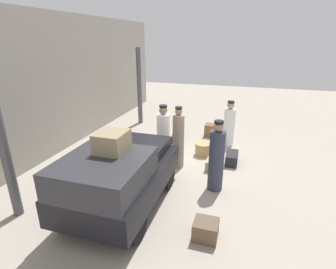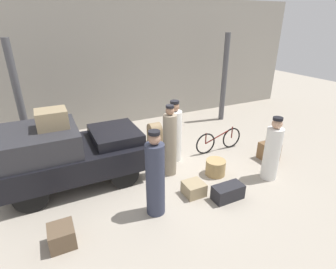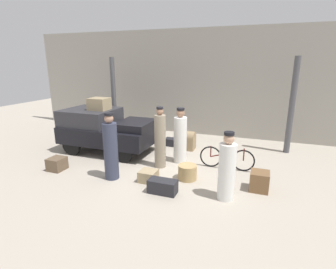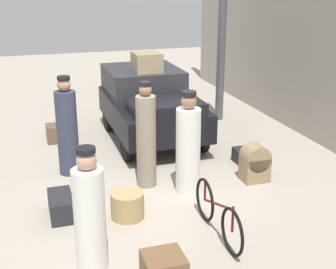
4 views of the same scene
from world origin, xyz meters
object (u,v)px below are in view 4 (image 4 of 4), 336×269
(bicycle, at_px, (218,214))
(trunk_on_truck_roof, at_px, (147,62))
(truck, at_px, (149,102))
(porter_standing_middle, at_px, (146,139))
(conductor_in_dark_uniform, at_px, (188,147))
(porter_with_bicycle, at_px, (90,216))
(porter_lifting_near_truck, at_px, (67,130))
(suitcase_black_upright, at_px, (57,133))
(wicker_basket, at_px, (127,205))
(trunk_umber_medium, at_px, (87,187))
(suitcase_small_leather, at_px, (61,206))
(suitcase_tan_flat, at_px, (245,157))
(trunk_barrel_dark, at_px, (255,163))

(bicycle, bearing_deg, trunk_on_truck_roof, 177.48)
(truck, distance_m, porter_standing_middle, 2.50)
(bicycle, relative_size, conductor_in_dark_uniform, 0.93)
(porter_with_bicycle, distance_m, conductor_in_dark_uniform, 2.58)
(porter_lifting_near_truck, xyz_separation_m, suitcase_black_upright, (-1.86, -0.07, -0.66))
(bicycle, relative_size, wicker_basket, 3.19)
(wicker_basket, height_order, trunk_umber_medium, wicker_basket)
(porter_lifting_near_truck, bearing_deg, suitcase_small_leather, -10.87)
(bicycle, relative_size, porter_lifting_near_truck, 0.88)
(trunk_umber_medium, relative_size, suitcase_small_leather, 0.65)
(bicycle, bearing_deg, porter_lifting_near_truck, -148.69)
(porter_with_bicycle, bearing_deg, suitcase_tan_flat, 126.89)
(trunk_umber_medium, bearing_deg, suitcase_small_leather, -38.53)
(truck, xyz_separation_m, porter_with_bicycle, (4.58, -2.02, -0.09))
(truck, height_order, conductor_in_dark_uniform, conductor_in_dark_uniform)
(porter_with_bicycle, relative_size, suitcase_tan_flat, 3.35)
(bicycle, bearing_deg, wicker_basket, -129.36)
(truck, height_order, wicker_basket, truck)
(porter_standing_middle, bearing_deg, suitcase_small_leather, -66.19)
(suitcase_black_upright, bearing_deg, trunk_on_truck_roof, 83.62)
(truck, height_order, suitcase_black_upright, truck)
(wicker_basket, distance_m, trunk_umber_medium, 1.08)
(wicker_basket, bearing_deg, truck, 159.27)
(porter_standing_middle, bearing_deg, bicycle, 14.90)
(porter_with_bicycle, bearing_deg, trunk_umber_medium, 173.82)
(bicycle, height_order, porter_standing_middle, porter_standing_middle)
(conductor_in_dark_uniform, height_order, suitcase_black_upright, conductor_in_dark_uniform)
(bicycle, xyz_separation_m, porter_lifting_near_truck, (-2.89, -1.76, 0.51))
(porter_with_bicycle, xyz_separation_m, suitcase_tan_flat, (-2.56, 3.41, -0.60))
(porter_lifting_near_truck, bearing_deg, trunk_on_truck_roof, 129.85)
(porter_with_bicycle, relative_size, porter_lifting_near_truck, 0.89)
(porter_with_bicycle, distance_m, suitcase_small_leather, 1.62)
(trunk_barrel_dark, xyz_separation_m, suitcase_small_leather, (0.28, -3.46, -0.17))
(suitcase_black_upright, height_order, trunk_barrel_dark, trunk_barrel_dark)
(wicker_basket, height_order, conductor_in_dark_uniform, conductor_in_dark_uniform)
(suitcase_black_upright, bearing_deg, bicycle, 21.05)
(suitcase_small_leather, relative_size, trunk_on_truck_roof, 1.08)
(trunk_on_truck_roof, bearing_deg, wicker_basket, -19.75)
(truck, xyz_separation_m, porter_lifting_near_truck, (1.45, -1.96, 0.01))
(porter_standing_middle, height_order, trunk_on_truck_roof, trunk_on_truck_roof)
(trunk_umber_medium, distance_m, suitcase_small_leather, 0.77)
(porter_lifting_near_truck, bearing_deg, wicker_basket, 18.30)
(porter_lifting_near_truck, bearing_deg, porter_standing_middle, 52.68)
(trunk_umber_medium, bearing_deg, trunk_barrel_dark, 83.91)
(bicycle, height_order, porter_with_bicycle, porter_with_bicycle)
(bicycle, xyz_separation_m, porter_with_bicycle, (0.24, -1.82, 0.40))
(suitcase_small_leather, height_order, trunk_on_truck_roof, trunk_on_truck_roof)
(bicycle, relative_size, trunk_umber_medium, 3.58)
(trunk_barrel_dark, bearing_deg, porter_with_bicycle, -60.97)
(porter_standing_middle, height_order, suitcase_small_leather, porter_standing_middle)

